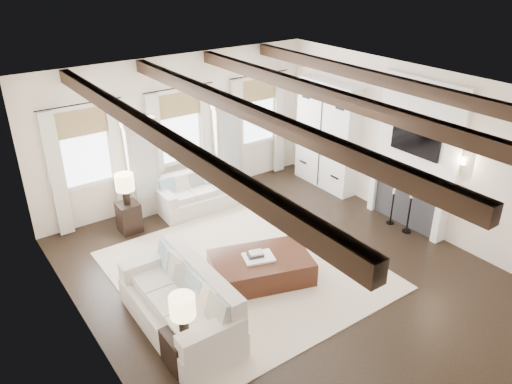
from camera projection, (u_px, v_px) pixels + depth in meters
ground at (285, 275)px, 8.71m from camera, size 7.50×7.50×0.00m
room_shell at (290, 150)px, 8.92m from camera, size 6.54×7.54×3.22m
area_rug at (245, 270)px, 8.83m from camera, size 4.12×4.24×0.02m
sofa_back at (199, 193)px, 10.87m from camera, size 1.89×0.92×0.79m
sofa_left at (183, 304)px, 7.39m from camera, size 1.05×2.27×0.97m
ottoman at (261, 268)px, 8.52m from camera, size 1.90×1.50×0.44m
tray at (259, 257)px, 8.38m from camera, size 0.59×0.52×0.04m
book_lower at (255, 255)px, 8.38m from camera, size 0.31×0.27×0.04m
book_upper at (256, 253)px, 8.38m from camera, size 0.26×0.23×0.03m
side_table_front at (186, 348)px, 6.76m from camera, size 0.53×0.53×0.53m
lamp_front at (182, 308)px, 6.47m from camera, size 0.35×0.35×0.60m
side_table_back at (129, 217)px, 9.93m from camera, size 0.41×0.41×0.61m
lamp_back at (125, 184)px, 9.60m from camera, size 0.37×0.37×0.63m
candlestick_near at (409, 216)px, 9.87m from camera, size 0.18×0.18×0.88m
candlestick_far at (392, 209)px, 10.19m from camera, size 0.16×0.16×0.78m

